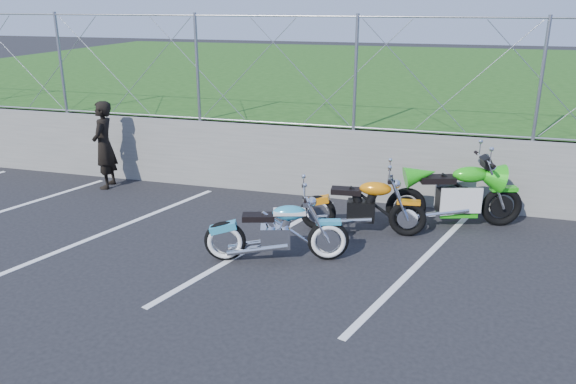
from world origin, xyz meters
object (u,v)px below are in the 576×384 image
(naked_orange, at_px, (364,208))
(sportbike_green, at_px, (457,197))
(person_standing, at_px, (104,145))
(cruiser_turquoise, at_px, (278,233))

(naked_orange, xyz_separation_m, sportbike_green, (1.39, 0.70, 0.07))
(naked_orange, distance_m, person_standing, 5.32)
(person_standing, bearing_deg, sportbike_green, 75.63)
(cruiser_turquoise, bearing_deg, naked_orange, 35.75)
(cruiser_turquoise, bearing_deg, sportbike_green, 23.20)
(cruiser_turquoise, distance_m, naked_orange, 1.66)
(sportbike_green, bearing_deg, cruiser_turquoise, -156.87)
(cruiser_turquoise, distance_m, sportbike_green, 3.13)
(sportbike_green, bearing_deg, naked_orange, -170.25)
(cruiser_turquoise, xyz_separation_m, sportbike_green, (2.40, 2.01, 0.09))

